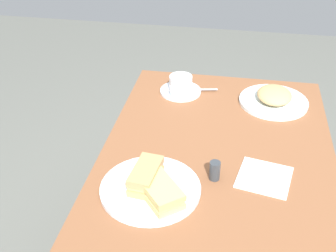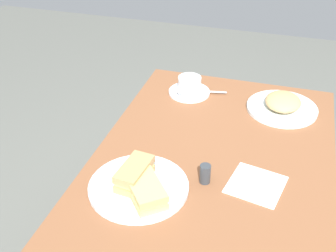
{
  "view_description": "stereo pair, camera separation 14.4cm",
  "coord_description": "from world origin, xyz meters",
  "px_view_note": "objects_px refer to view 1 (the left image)",
  "views": [
    {
      "loc": [
        -1.11,
        -0.04,
        1.55
      ],
      "look_at": [
        0.08,
        0.17,
        0.75
      ],
      "focal_mm": 46.17,
      "sensor_mm": 36.0,
      "label": 1
    },
    {
      "loc": [
        -1.07,
        -0.18,
        1.55
      ],
      "look_at": [
        0.08,
        0.17,
        0.75
      ],
      "focal_mm": 46.17,
      "sensor_mm": 36.0,
      "label": 2
    }
  ],
  "objects_px": {
    "coffee_cup": "(180,83)",
    "napkin": "(264,177)",
    "sandwich_plate": "(150,189)",
    "spoon": "(201,89)",
    "sandwich_front": "(146,176)",
    "sandwich_back": "(160,192)",
    "coffee_saucer": "(181,91)",
    "side_plate": "(273,102)",
    "salt_shaker": "(216,171)",
    "dining_table": "(215,187)"
  },
  "relations": [
    {
      "from": "coffee_cup",
      "to": "napkin",
      "type": "height_order",
      "value": "coffee_cup"
    },
    {
      "from": "sandwich_plate",
      "to": "spoon",
      "type": "bearing_deg",
      "value": -7.25
    },
    {
      "from": "sandwich_front",
      "to": "coffee_cup",
      "type": "bearing_deg",
      "value": -1.22
    },
    {
      "from": "sandwich_back",
      "to": "napkin",
      "type": "distance_m",
      "value": 0.32
    },
    {
      "from": "coffee_saucer",
      "to": "napkin",
      "type": "relative_size",
      "value": 1.07
    },
    {
      "from": "sandwich_plate",
      "to": "side_plate",
      "type": "bearing_deg",
      "value": -32.45
    },
    {
      "from": "salt_shaker",
      "to": "napkin",
      "type": "bearing_deg",
      "value": -78.6
    },
    {
      "from": "spoon",
      "to": "side_plate",
      "type": "distance_m",
      "value": 0.28
    },
    {
      "from": "coffee_saucer",
      "to": "sandwich_front",
      "type": "bearing_deg",
      "value": 178.71
    },
    {
      "from": "sandwich_back",
      "to": "napkin",
      "type": "height_order",
      "value": "sandwich_back"
    },
    {
      "from": "dining_table",
      "to": "coffee_cup",
      "type": "bearing_deg",
      "value": 25.36
    },
    {
      "from": "salt_shaker",
      "to": "sandwich_plate",
      "type": "bearing_deg",
      "value": 115.42
    },
    {
      "from": "sandwich_front",
      "to": "spoon",
      "type": "height_order",
      "value": "sandwich_front"
    },
    {
      "from": "sandwich_plate",
      "to": "salt_shaker",
      "type": "distance_m",
      "value": 0.2
    },
    {
      "from": "spoon",
      "to": "salt_shaker",
      "type": "bearing_deg",
      "value": -168.85
    },
    {
      "from": "coffee_saucer",
      "to": "coffee_cup",
      "type": "relative_size",
      "value": 1.44
    },
    {
      "from": "coffee_cup",
      "to": "spoon",
      "type": "relative_size",
      "value": 1.13
    },
    {
      "from": "sandwich_back",
      "to": "salt_shaker",
      "type": "bearing_deg",
      "value": -48.53
    },
    {
      "from": "sandwich_front",
      "to": "dining_table",
      "type": "bearing_deg",
      "value": -43.48
    },
    {
      "from": "sandwich_plate",
      "to": "spoon",
      "type": "xyz_separation_m",
      "value": [
        0.6,
        -0.08,
        0.01
      ]
    },
    {
      "from": "spoon",
      "to": "coffee_cup",
      "type": "bearing_deg",
      "value": 101.86
    },
    {
      "from": "coffee_saucer",
      "to": "side_plate",
      "type": "bearing_deg",
      "value": -93.72
    },
    {
      "from": "sandwich_plate",
      "to": "coffee_saucer",
      "type": "distance_m",
      "value": 0.58
    },
    {
      "from": "side_plate",
      "to": "coffee_cup",
      "type": "bearing_deg",
      "value": 86.51
    },
    {
      "from": "spoon",
      "to": "side_plate",
      "type": "xyz_separation_m",
      "value": [
        -0.04,
        -0.28,
        -0.01
      ]
    },
    {
      "from": "dining_table",
      "to": "sandwich_plate",
      "type": "height_order",
      "value": "sandwich_plate"
    },
    {
      "from": "coffee_cup",
      "to": "napkin",
      "type": "xyz_separation_m",
      "value": [
        -0.47,
        -0.32,
        -0.04
      ]
    },
    {
      "from": "side_plate",
      "to": "napkin",
      "type": "xyz_separation_m",
      "value": [
        -0.45,
        0.04,
        -0.01
      ]
    },
    {
      "from": "coffee_saucer",
      "to": "spoon",
      "type": "relative_size",
      "value": 1.63
    },
    {
      "from": "sandwich_front",
      "to": "spoon",
      "type": "relative_size",
      "value": 1.45
    },
    {
      "from": "dining_table",
      "to": "coffee_saucer",
      "type": "xyz_separation_m",
      "value": [
        0.37,
        0.18,
        0.15
      ]
    },
    {
      "from": "dining_table",
      "to": "spoon",
      "type": "height_order",
      "value": "spoon"
    },
    {
      "from": "coffee_cup",
      "to": "salt_shaker",
      "type": "relative_size",
      "value": 1.87
    },
    {
      "from": "napkin",
      "to": "coffee_saucer",
      "type": "bearing_deg",
      "value": 34.26
    },
    {
      "from": "sandwich_front",
      "to": "coffee_cup",
      "type": "height_order",
      "value": "same"
    },
    {
      "from": "sandwich_plate",
      "to": "coffee_cup",
      "type": "xyz_separation_m",
      "value": [
        0.58,
        0.0,
        0.03
      ]
    },
    {
      "from": "salt_shaker",
      "to": "sandwich_back",
      "type": "bearing_deg",
      "value": 131.47
    },
    {
      "from": "sandwich_back",
      "to": "coffee_cup",
      "type": "bearing_deg",
      "value": 3.56
    },
    {
      "from": "coffee_saucer",
      "to": "spoon",
      "type": "distance_m",
      "value": 0.08
    },
    {
      "from": "dining_table",
      "to": "coffee_cup",
      "type": "height_order",
      "value": "coffee_cup"
    },
    {
      "from": "sandwich_front",
      "to": "sandwich_back",
      "type": "height_order",
      "value": "sandwich_front"
    },
    {
      "from": "sandwich_plate",
      "to": "spoon",
      "type": "distance_m",
      "value": 0.6
    },
    {
      "from": "sandwich_plate",
      "to": "coffee_cup",
      "type": "height_order",
      "value": "coffee_cup"
    },
    {
      "from": "dining_table",
      "to": "sandwich_front",
      "type": "bearing_deg",
      "value": 136.52
    },
    {
      "from": "sandwich_back",
      "to": "coffee_saucer",
      "type": "height_order",
      "value": "sandwich_back"
    },
    {
      "from": "coffee_cup",
      "to": "spoon",
      "type": "bearing_deg",
      "value": -78.14
    },
    {
      "from": "sandwich_front",
      "to": "napkin",
      "type": "relative_size",
      "value": 0.95
    },
    {
      "from": "sandwich_back",
      "to": "salt_shaker",
      "type": "relative_size",
      "value": 2.7
    },
    {
      "from": "dining_table",
      "to": "sandwich_front",
      "type": "xyz_separation_m",
      "value": [
        -0.2,
        0.19,
        0.18
      ]
    },
    {
      "from": "coffee_cup",
      "to": "sandwich_front",
      "type": "bearing_deg",
      "value": 178.78
    }
  ]
}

